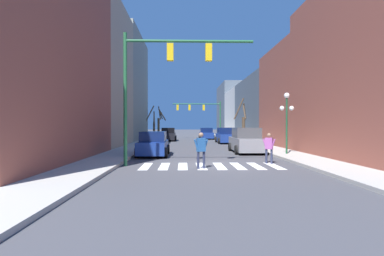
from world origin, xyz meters
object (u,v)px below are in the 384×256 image
pedestrian_on_left_sidewalk (269,146)px  street_tree_left_near (159,122)px  pedestrian_crossing_street (201,147)px  car_parked_right_far (153,144)px  car_driving_away_lane (246,141)px  street_tree_left_far (243,123)px  car_driving_toward_lane (206,134)px  street_tree_right_far (153,123)px  traffic_signal_near (162,70)px  car_parked_left_mid (168,135)px  car_parked_left_near (225,136)px  street_lamp_right_corner (287,110)px  traffic_signal_far (202,111)px

pedestrian_on_left_sidewalk → street_tree_left_near: (-8.59, 34.81, 1.51)m
pedestrian_crossing_street → pedestrian_on_left_sidewalk: (3.65, 1.70, -0.04)m
car_parked_right_far → pedestrian_on_left_sidewalk: 7.70m
car_driving_away_lane → street_tree_left_far: size_ratio=0.93×
car_driving_toward_lane → street_tree_right_far: bearing=77.4°
traffic_signal_near → car_driving_toward_lane: (4.27, 27.88, -3.96)m
car_parked_left_mid → car_parked_left_near: size_ratio=0.92×
car_parked_left_near → pedestrian_crossing_street: size_ratio=2.93×
car_parked_left_mid → car_driving_away_lane: bearing=-158.6°
street_lamp_right_corner → street_tree_right_far: (-11.27, 25.04, -0.72)m
street_tree_left_near → street_tree_left_far: 19.17m
street_lamp_right_corner → street_tree_right_far: 27.46m
street_lamp_right_corner → street_tree_left_near: size_ratio=0.79×
pedestrian_crossing_street → pedestrian_on_left_sidewalk: bearing=-173.9°
traffic_signal_near → car_driving_away_lane: (5.63, 6.91, -3.88)m
car_driving_toward_lane → car_parked_left_near: car_parked_left_near is taller
street_lamp_right_corner → car_parked_right_far: size_ratio=0.93×
traffic_signal_near → street_tree_right_far: bearing=96.7°
car_driving_away_lane → pedestrian_crossing_street: bearing=154.6°
traffic_signal_far → car_parked_left_mid: 8.90m
car_driving_away_lane → street_tree_right_far: street_tree_right_far is taller
street_tree_right_far → car_driving_toward_lane: bearing=-12.6°
car_parked_right_far → pedestrian_on_left_sidewalk: pedestrian_on_left_sidewalk is taller
traffic_signal_far → street_lamp_right_corner: size_ratio=1.83×
car_parked_left_mid → street_tree_left_near: bearing=10.2°
traffic_signal_far → car_driving_away_lane: traffic_signal_far is taller
car_driving_away_lane → street_tree_right_far: size_ratio=0.97×
car_driving_away_lane → pedestrian_crossing_street: size_ratio=2.79×
street_lamp_right_corner → street_tree_right_far: size_ratio=0.83×
car_parked_left_mid → pedestrian_on_left_sidewalk: bearing=-164.3°
street_tree_left_far → street_tree_left_near: bearing=125.1°
car_parked_left_mid → street_tree_right_far: size_ratio=0.94×
street_tree_left_near → car_parked_left_mid: bearing=-79.8°
street_lamp_right_corner → car_parked_left_near: street_lamp_right_corner is taller
traffic_signal_far → car_parked_left_mid: traffic_signal_far is taller
car_driving_away_lane → pedestrian_on_left_sidewalk: bearing=179.2°
traffic_signal_far → car_driving_toward_lane: bearing=-78.8°
traffic_signal_near → pedestrian_on_left_sidewalk: (5.54, 0.73, -3.78)m
street_lamp_right_corner → car_parked_left_mid: bearing=114.6°
street_lamp_right_corner → car_parked_left_near: size_ratio=0.81×
car_parked_right_far → street_tree_left_far: 17.43m
car_driving_away_lane → street_tree_left_far: street_tree_left_far is taller
traffic_signal_far → street_tree_left_far: bearing=-68.3°
car_driving_toward_lane → pedestrian_crossing_street: (-2.38, -28.85, 0.23)m
street_lamp_right_corner → street_tree_left_near: 32.81m
car_parked_right_far → car_parked_left_near: size_ratio=0.88×
traffic_signal_far → pedestrian_crossing_street: (-1.89, -31.33, -3.19)m
car_parked_left_mid → pedestrian_on_left_sidewalk: car_parked_left_mid is taller
traffic_signal_near → street_tree_right_far: 29.91m
street_tree_left_far → pedestrian_crossing_street: bearing=-106.3°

